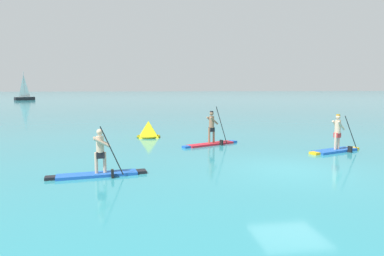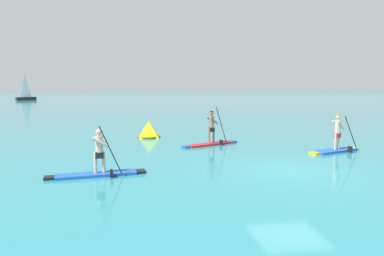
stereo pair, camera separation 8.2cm
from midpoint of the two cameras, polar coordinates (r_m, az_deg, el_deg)
ground at (r=13.35m, az=15.32°, el=-6.53°), size 440.00×440.00×0.00m
paddleboarder_near_left at (r=12.40m, az=-14.88°, el=-5.90°), size 3.32×1.00×1.77m
paddleboarder_mid_center at (r=18.28m, az=2.99°, el=-1.50°), size 3.15×1.79×2.05m
paddleboarder_far_right at (r=17.67m, az=21.98°, el=-2.39°), size 2.90×1.50×1.76m
race_marker_buoy at (r=21.18m, az=-7.10°, el=-0.36°), size 1.64×1.64×0.98m
sailboat_left_horizon at (r=87.55m, az=-25.31°, el=4.71°), size 3.90×3.49×6.28m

